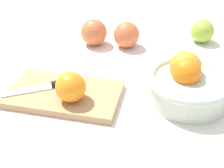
{
  "coord_description": "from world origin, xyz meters",
  "views": [
    {
      "loc": [
        -0.02,
        0.64,
        0.41
      ],
      "look_at": [
        0.0,
        0.09,
        0.04
      ],
      "focal_mm": 48.92,
      "sensor_mm": 36.0,
      "label": 1
    }
  ],
  "objects_px": {
    "bowl": "(188,83)",
    "cutting_board": "(64,94)",
    "apple_front_left": "(202,31)",
    "apple_front_center": "(127,35)",
    "orange_on_board": "(71,87)",
    "apple_front_right": "(94,32)",
    "knife": "(47,86)"
  },
  "relations": [
    {
      "from": "knife",
      "to": "cutting_board",
      "type": "bearing_deg",
      "value": 163.13
    },
    {
      "from": "cutting_board",
      "to": "apple_front_right",
      "type": "height_order",
      "value": "apple_front_right"
    },
    {
      "from": "apple_front_right",
      "to": "bowl",
      "type": "bearing_deg",
      "value": 131.53
    },
    {
      "from": "apple_front_center",
      "to": "apple_front_left",
      "type": "relative_size",
      "value": 1.08
    },
    {
      "from": "cutting_board",
      "to": "apple_front_left",
      "type": "height_order",
      "value": "apple_front_left"
    },
    {
      "from": "bowl",
      "to": "apple_front_right",
      "type": "height_order",
      "value": "bowl"
    },
    {
      "from": "knife",
      "to": "apple_front_right",
      "type": "distance_m",
      "value": 0.27
    },
    {
      "from": "cutting_board",
      "to": "apple_front_right",
      "type": "bearing_deg",
      "value": -99.12
    },
    {
      "from": "bowl",
      "to": "cutting_board",
      "type": "relative_size",
      "value": 0.74
    },
    {
      "from": "orange_on_board",
      "to": "knife",
      "type": "distance_m",
      "value": 0.08
    },
    {
      "from": "cutting_board",
      "to": "apple_front_center",
      "type": "xyz_separation_m",
      "value": [
        -0.14,
        -0.26,
        0.03
      ]
    },
    {
      "from": "bowl",
      "to": "orange_on_board",
      "type": "xyz_separation_m",
      "value": [
        0.25,
        0.04,
        0.01
      ]
    },
    {
      "from": "bowl",
      "to": "orange_on_board",
      "type": "distance_m",
      "value": 0.25
    },
    {
      "from": "orange_on_board",
      "to": "apple_front_right",
      "type": "xyz_separation_m",
      "value": [
        -0.02,
        -0.3,
        -0.01
      ]
    },
    {
      "from": "orange_on_board",
      "to": "apple_front_left",
      "type": "relative_size",
      "value": 0.94
    },
    {
      "from": "cutting_board",
      "to": "knife",
      "type": "bearing_deg",
      "value": -16.87
    },
    {
      "from": "apple_front_center",
      "to": "apple_front_right",
      "type": "bearing_deg",
      "value": -6.34
    },
    {
      "from": "apple_front_center",
      "to": "apple_front_right",
      "type": "height_order",
      "value": "apple_front_right"
    },
    {
      "from": "orange_on_board",
      "to": "apple_front_center",
      "type": "relative_size",
      "value": 0.87
    },
    {
      "from": "bowl",
      "to": "apple_front_center",
      "type": "height_order",
      "value": "bowl"
    },
    {
      "from": "knife",
      "to": "apple_front_right",
      "type": "bearing_deg",
      "value": -107.92
    },
    {
      "from": "apple_front_left",
      "to": "cutting_board",
      "type": "bearing_deg",
      "value": 39.56
    },
    {
      "from": "knife",
      "to": "apple_front_center",
      "type": "relative_size",
      "value": 2.04
    },
    {
      "from": "cutting_board",
      "to": "apple_front_right",
      "type": "relative_size",
      "value": 3.29
    },
    {
      "from": "bowl",
      "to": "apple_front_right",
      "type": "relative_size",
      "value": 2.44
    },
    {
      "from": "orange_on_board",
      "to": "apple_front_left",
      "type": "xyz_separation_m",
      "value": [
        -0.34,
        -0.33,
        -0.01
      ]
    },
    {
      "from": "cutting_board",
      "to": "apple_front_center",
      "type": "bearing_deg",
      "value": -118.24
    },
    {
      "from": "cutting_board",
      "to": "apple_front_left",
      "type": "bearing_deg",
      "value": -140.44
    },
    {
      "from": "knife",
      "to": "apple_front_left",
      "type": "distance_m",
      "value": 0.49
    },
    {
      "from": "bowl",
      "to": "cutting_board",
      "type": "xyz_separation_m",
      "value": [
        0.27,
        0.01,
        -0.03
      ]
    },
    {
      "from": "cutting_board",
      "to": "bowl",
      "type": "bearing_deg",
      "value": -178.24
    },
    {
      "from": "bowl",
      "to": "apple_front_center",
      "type": "relative_size",
      "value": 2.49
    }
  ]
}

